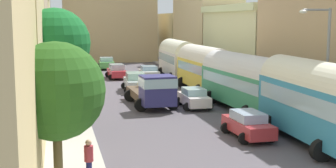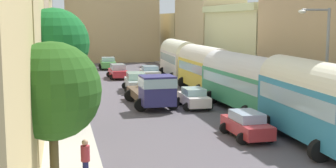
% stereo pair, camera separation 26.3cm
% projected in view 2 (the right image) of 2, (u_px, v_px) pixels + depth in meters
% --- Properties ---
extents(ground_plane, '(154.00, 154.00, 0.00)m').
position_uv_depth(ground_plane, '(147.00, 89.00, 41.98)').
color(ground_plane, '#504B52').
extents(sidewalk_left, '(2.50, 70.00, 0.14)m').
position_uv_depth(sidewalk_left, '(66.00, 91.00, 40.35)').
color(sidewalk_left, '#B3ADA3').
rests_on(sidewalk_left, ground).
extents(sidewalk_right, '(2.50, 70.00, 0.14)m').
position_uv_depth(sidewalk_right, '(223.00, 86.00, 43.60)').
color(sidewalk_right, '#9D9694').
rests_on(sidewalk_right, ground).
extents(building_left_2, '(5.86, 13.71, 11.23)m').
position_uv_depth(building_left_2, '(9.00, 28.00, 35.80)').
color(building_left_2, tan).
rests_on(building_left_2, ground).
extents(building_left_3, '(5.30, 9.88, 9.23)m').
position_uv_depth(building_left_3, '(27.00, 35.00, 48.06)').
color(building_left_3, tan).
rests_on(building_left_3, ground).
extents(building_left_4, '(5.66, 13.59, 11.49)m').
position_uv_depth(building_left_4, '(32.00, 23.00, 59.71)').
color(building_left_4, beige).
rests_on(building_left_4, ground).
extents(building_right_1, '(4.99, 13.43, 12.28)m').
position_uv_depth(building_right_1, '(330.00, 21.00, 32.53)').
color(building_right_1, tan).
rests_on(building_right_1, ground).
extents(building_right_2, '(6.11, 14.36, 7.69)m').
position_uv_depth(building_right_2, '(252.00, 43.00, 46.56)').
color(building_right_2, beige).
rests_on(building_right_2, ground).
extents(building_right_3, '(5.31, 13.65, 9.84)m').
position_uv_depth(building_right_3, '(207.00, 30.00, 60.27)').
color(building_right_3, '#CDB586').
rests_on(building_right_3, ground).
extents(building_right_4, '(4.23, 14.68, 7.19)m').
position_uv_depth(building_right_4, '(176.00, 36.00, 74.37)').
color(building_right_4, tan).
rests_on(building_right_4, ground).
extents(distant_church, '(13.57, 7.46, 20.57)m').
position_uv_depth(distant_church, '(111.00, 12.00, 69.76)').
color(distant_church, tan).
rests_on(distant_church, ground).
extents(parked_bus_0, '(3.40, 8.57, 4.26)m').
position_uv_depth(parked_bus_0, '(314.00, 98.00, 22.91)').
color(parked_bus_0, teal).
rests_on(parked_bus_0, ground).
extents(parked_bus_1, '(3.66, 10.02, 3.93)m').
position_uv_depth(parked_bus_1, '(244.00, 80.00, 31.63)').
color(parked_bus_1, '#388F65').
rests_on(parked_bus_1, ground).
extents(parked_bus_2, '(3.46, 8.07, 3.98)m').
position_uv_depth(parked_bus_2, '(204.00, 67.00, 40.30)').
color(parked_bus_2, yellow).
rests_on(parked_bus_2, ground).
extents(parked_bus_3, '(3.47, 8.67, 4.11)m').
position_uv_depth(parked_bus_3, '(179.00, 57.00, 48.97)').
color(parked_bus_3, silver).
rests_on(parked_bus_3, ground).
extents(cargo_truck_0, '(3.26, 6.96, 2.46)m').
position_uv_depth(cargo_truck_0, '(153.00, 90.00, 32.89)').
color(cargo_truck_0, navy).
rests_on(cargo_truck_0, ground).
extents(car_0, '(2.39, 4.37, 1.64)m').
position_uv_depth(car_0, '(136.00, 82.00, 40.69)').
color(car_0, silver).
rests_on(car_0, ground).
extents(car_1, '(2.26, 3.99, 1.54)m').
position_uv_depth(car_1, '(118.00, 71.00, 49.47)').
color(car_1, '#B72932').
rests_on(car_1, ground).
extents(car_2, '(2.51, 3.94, 1.51)m').
position_uv_depth(car_2, '(108.00, 63.00, 58.86)').
color(car_2, '#4C9A49').
rests_on(car_2, ground).
extents(car_3, '(2.16, 3.86, 1.42)m').
position_uv_depth(car_3, '(247.00, 125.00, 24.50)').
color(car_3, '#AB2E32').
rests_on(car_3, ground).
extents(car_4, '(2.17, 3.69, 1.42)m').
position_uv_depth(car_4, '(194.00, 98.00, 32.93)').
color(car_4, silver).
rests_on(car_4, ground).
extents(car_5, '(2.42, 3.81, 1.49)m').
position_uv_depth(car_5, '(150.00, 73.00, 48.10)').
color(car_5, silver).
rests_on(car_5, ground).
extents(pedestrian_0, '(0.42, 0.42, 1.85)m').
position_uv_depth(pedestrian_0, '(85.00, 160.00, 17.17)').
color(pedestrian_0, '#1D2150').
rests_on(pedestrian_0, ground).
extents(pedestrian_1, '(0.51, 0.51, 1.84)m').
position_uv_depth(pedestrian_1, '(71.00, 81.00, 39.62)').
color(pedestrian_1, '#746F56').
rests_on(pedestrian_1, ground).
extents(streetlamp_near, '(1.89, 0.28, 6.86)m').
position_uv_depth(streetlamp_near, '(323.00, 60.00, 25.02)').
color(streetlamp_near, gray).
rests_on(streetlamp_near, ground).
extents(roadside_tree_0, '(3.42, 3.42, 5.52)m').
position_uv_depth(roadside_tree_0, '(52.00, 91.00, 15.84)').
color(roadside_tree_0, brown).
rests_on(roadside_tree_0, ground).
extents(roadside_tree_1, '(3.86, 3.86, 6.89)m').
position_uv_depth(roadside_tree_1, '(54.00, 43.00, 25.25)').
color(roadside_tree_1, brown).
rests_on(roadside_tree_1, ground).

